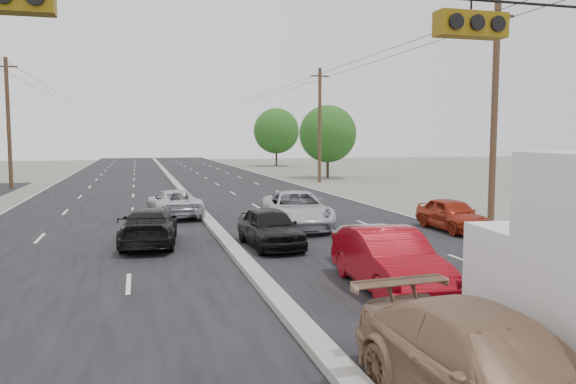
{
  "coord_description": "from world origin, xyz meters",
  "views": [
    {
      "loc": [
        -3.11,
        -7.16,
        3.85
      ],
      "look_at": [
        1.41,
        9.58,
        2.2
      ],
      "focal_mm": 35.0,
      "sensor_mm": 36.0,
      "label": 1
    }
  ],
  "objects_px": {
    "utility_pole_right_b": "(494,111)",
    "queue_car_e": "(452,215)",
    "utility_pole_right_c": "(320,124)",
    "oncoming_near": "(149,227)",
    "tree_right_far": "(276,131)",
    "oncoming_far": "(174,204)",
    "queue_car_d": "(564,256)",
    "utility_pole_left_c": "(8,122)",
    "red_sedan": "(388,260)",
    "tree_right_mid": "(328,134)",
    "queue_car_a": "(270,228)",
    "queue_car_b": "(373,249)",
    "tan_sedan": "(492,373)",
    "queue_car_c": "(296,210)"
  },
  "relations": [
    {
      "from": "tree_right_mid",
      "to": "oncoming_near",
      "type": "bearing_deg",
      "value": -119.33
    },
    {
      "from": "tree_right_far",
      "to": "queue_car_d",
      "type": "xyz_separation_m",
      "value": [
        -7.99,
        -64.68,
        -4.27
      ]
    },
    {
      "from": "queue_car_e",
      "to": "utility_pole_right_c",
      "type": "bearing_deg",
      "value": 83.77
    },
    {
      "from": "tan_sedan",
      "to": "queue_car_d",
      "type": "height_order",
      "value": "tan_sedan"
    },
    {
      "from": "oncoming_far",
      "to": "red_sedan",
      "type": "bearing_deg",
      "value": 101.26
    },
    {
      "from": "tan_sedan",
      "to": "oncoming_near",
      "type": "relative_size",
      "value": 1.08
    },
    {
      "from": "tan_sedan",
      "to": "queue_car_c",
      "type": "relative_size",
      "value": 0.91
    },
    {
      "from": "queue_car_d",
      "to": "tree_right_far",
      "type": "bearing_deg",
      "value": 79.05
    },
    {
      "from": "utility_pole_right_c",
      "to": "tree_right_far",
      "type": "distance_m",
      "value": 30.2
    },
    {
      "from": "tan_sedan",
      "to": "oncoming_far",
      "type": "height_order",
      "value": "tan_sedan"
    },
    {
      "from": "red_sedan",
      "to": "queue_car_e",
      "type": "xyz_separation_m",
      "value": [
        6.58,
        7.79,
        -0.1
      ]
    },
    {
      "from": "oncoming_near",
      "to": "tree_right_mid",
      "type": "bearing_deg",
      "value": -114.14
    },
    {
      "from": "oncoming_near",
      "to": "queue_car_c",
      "type": "bearing_deg",
      "value": -152.8
    },
    {
      "from": "queue_car_b",
      "to": "utility_pole_left_c",
      "type": "bearing_deg",
      "value": 117.85
    },
    {
      "from": "tree_right_far",
      "to": "oncoming_far",
      "type": "distance_m",
      "value": 52.43
    },
    {
      "from": "oncoming_near",
      "to": "utility_pole_left_c",
      "type": "bearing_deg",
      "value": -64.63
    },
    {
      "from": "utility_pole_right_c",
      "to": "red_sedan",
      "type": "relative_size",
      "value": 2.13
    },
    {
      "from": "utility_pole_right_b",
      "to": "queue_car_b",
      "type": "bearing_deg",
      "value": -141.31
    },
    {
      "from": "tree_right_mid",
      "to": "queue_car_a",
      "type": "xyz_separation_m",
      "value": [
        -13.6,
        -33.0,
        -3.63
      ]
    },
    {
      "from": "queue_car_a",
      "to": "oncoming_near",
      "type": "xyz_separation_m",
      "value": [
        -4.14,
        1.43,
        -0.02
      ]
    },
    {
      "from": "tree_right_far",
      "to": "queue_car_d",
      "type": "height_order",
      "value": "tree_right_far"
    },
    {
      "from": "queue_car_d",
      "to": "utility_pole_right_c",
      "type": "bearing_deg",
      "value": 78.71
    },
    {
      "from": "queue_car_b",
      "to": "queue_car_d",
      "type": "relative_size",
      "value": 0.81
    },
    {
      "from": "utility_pole_right_c",
      "to": "red_sedan",
      "type": "height_order",
      "value": "utility_pole_right_c"
    },
    {
      "from": "tan_sedan",
      "to": "red_sedan",
      "type": "bearing_deg",
      "value": 71.86
    },
    {
      "from": "utility_pole_right_b",
      "to": "queue_car_e",
      "type": "bearing_deg",
      "value": -152.82
    },
    {
      "from": "utility_pole_right_b",
      "to": "queue_car_e",
      "type": "xyz_separation_m",
      "value": [
        -2.92,
        -1.5,
        -4.43
      ]
    },
    {
      "from": "queue_car_d",
      "to": "oncoming_near",
      "type": "distance_m",
      "value": 13.46
    },
    {
      "from": "utility_pole_right_b",
      "to": "oncoming_near",
      "type": "relative_size",
      "value": 2.12
    },
    {
      "from": "queue_car_b",
      "to": "oncoming_near",
      "type": "relative_size",
      "value": 0.8
    },
    {
      "from": "oncoming_near",
      "to": "red_sedan",
      "type": "bearing_deg",
      "value": 131.79
    },
    {
      "from": "utility_pole_left_c",
      "to": "red_sedan",
      "type": "height_order",
      "value": "utility_pole_left_c"
    },
    {
      "from": "queue_car_a",
      "to": "queue_car_b",
      "type": "xyz_separation_m",
      "value": [
        2.1,
        -4.21,
        -0.08
      ]
    },
    {
      "from": "queue_car_d",
      "to": "oncoming_near",
      "type": "bearing_deg",
      "value": 139.05
    },
    {
      "from": "tan_sedan",
      "to": "oncoming_far",
      "type": "bearing_deg",
      "value": 92.82
    },
    {
      "from": "queue_car_a",
      "to": "queue_car_d",
      "type": "bearing_deg",
      "value": -48.9
    },
    {
      "from": "utility_pole_left_c",
      "to": "queue_car_e",
      "type": "relative_size",
      "value": 2.52
    },
    {
      "from": "tree_right_mid",
      "to": "queue_car_c",
      "type": "bearing_deg",
      "value": -111.6
    },
    {
      "from": "tan_sedan",
      "to": "oncoming_far",
      "type": "xyz_separation_m",
      "value": [
        -2.8,
        21.64,
        -0.07
      ]
    },
    {
      "from": "tree_right_mid",
      "to": "queue_car_c",
      "type": "xyz_separation_m",
      "value": [
        -11.5,
        -29.05,
        -3.55
      ]
    },
    {
      "from": "queue_car_b",
      "to": "oncoming_near",
      "type": "distance_m",
      "value": 8.41
    },
    {
      "from": "tan_sedan",
      "to": "queue_car_e",
      "type": "distance_m",
      "value": 16.57
    },
    {
      "from": "tan_sedan",
      "to": "oncoming_near",
      "type": "height_order",
      "value": "tan_sedan"
    },
    {
      "from": "tree_right_mid",
      "to": "tan_sedan",
      "type": "bearing_deg",
      "value": -106.5
    },
    {
      "from": "queue_car_c",
      "to": "queue_car_d",
      "type": "relative_size",
      "value": 1.2
    },
    {
      "from": "utility_pole_left_c",
      "to": "queue_car_e",
      "type": "distance_m",
      "value": 34.77
    },
    {
      "from": "utility_pole_right_b",
      "to": "queue_car_a",
      "type": "bearing_deg",
      "value": -164.87
    },
    {
      "from": "queue_car_e",
      "to": "queue_car_a",
      "type": "bearing_deg",
      "value": -169.55
    },
    {
      "from": "utility_pole_right_c",
      "to": "oncoming_near",
      "type": "bearing_deg",
      "value": -119.84
    },
    {
      "from": "utility_pole_left_c",
      "to": "tree_right_mid",
      "type": "distance_m",
      "value": 27.96
    }
  ]
}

